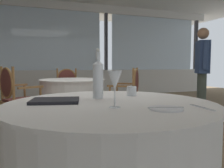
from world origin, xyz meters
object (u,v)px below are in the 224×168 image
at_px(wine_glass, 115,81).
at_px(dining_chair_1_0, 16,95).
at_px(water_bottle, 98,78).
at_px(menu_book, 55,101).
at_px(diner_person_0, 202,66).
at_px(dining_chair_1_2, 67,86).
at_px(dining_chair_1_1, 128,92).
at_px(side_plate, 166,109).
at_px(water_tumbler, 132,91).

distance_m(wine_glass, dining_chair_1_0, 2.44).
bearing_deg(water_bottle, dining_chair_1_0, 108.61).
distance_m(menu_book, dining_chair_1_0, 2.06).
bearing_deg(water_bottle, diner_person_0, 36.54).
bearing_deg(dining_chair_1_2, diner_person_0, 64.72).
xyz_separation_m(dining_chair_1_1, diner_person_0, (1.65, 0.19, 0.43)).
xyz_separation_m(dining_chair_1_1, dining_chair_1_2, (-0.75, 1.54, -0.01)).
relative_size(water_bottle, wine_glass, 1.73).
height_order(water_bottle, menu_book, water_bottle).
relative_size(dining_chair_1_1, dining_chair_1_2, 1.03).
distance_m(water_bottle, dining_chair_1_2, 3.39).
relative_size(dining_chair_1_0, dining_chair_1_2, 1.05).
height_order(side_plate, menu_book, menu_book).
relative_size(wine_glass, dining_chair_1_2, 0.22).
height_order(menu_book, dining_chair_1_1, dining_chair_1_1).
relative_size(water_tumbler, dining_chair_1_1, 0.08).
bearing_deg(wine_glass, water_bottle, 87.18).
bearing_deg(dining_chair_1_0, menu_book, -106.42).
height_order(wine_glass, dining_chair_1_0, dining_chair_1_0).
relative_size(water_tumbler, dining_chair_1_0, 0.08).
bearing_deg(dining_chair_1_1, side_plate, 104.51).
relative_size(water_bottle, dining_chair_1_1, 0.38).
distance_m(dining_chair_1_1, dining_chair_1_2, 1.71).
relative_size(wine_glass, water_tumbler, 2.76).
bearing_deg(dining_chair_1_0, water_tumbler, -89.66).
distance_m(wine_glass, dining_chair_1_2, 3.79).
bearing_deg(menu_book, wine_glass, -33.14).
bearing_deg(wine_glass, dining_chair_1_1, 64.06).
bearing_deg(dining_chair_1_1, dining_chair_1_0, 30.01).
height_order(water_tumbler, dining_chair_1_0, dining_chair_1_0).
distance_m(water_bottle, wine_glass, 0.39).
distance_m(side_plate, wine_glass, 0.32).
xyz_separation_m(wine_glass, menu_book, (-0.29, 0.31, -0.14)).
xyz_separation_m(side_plate, menu_book, (-0.53, 0.46, 0.01)).
xyz_separation_m(water_bottle, dining_chair_1_2, (0.31, 3.36, -0.36)).
relative_size(dining_chair_1_2, diner_person_0, 0.54).
bearing_deg(dining_chair_1_2, side_plate, 2.76).
height_order(side_plate, dining_chair_1_2, dining_chair_1_2).
bearing_deg(diner_person_0, dining_chair_1_0, -152.44).
bearing_deg(side_plate, wine_glass, 148.26).
bearing_deg(dining_chair_1_1, menu_book, 88.24).
distance_m(side_plate, diner_person_0, 3.57).
height_order(dining_chair_1_1, dining_chair_1_2, dining_chair_1_1).
relative_size(side_plate, dining_chair_1_2, 0.20).
xyz_separation_m(menu_book, dining_chair_1_2, (0.62, 3.44, -0.22)).
bearing_deg(water_tumbler, dining_chair_1_2, 89.64).
relative_size(side_plate, diner_person_0, 0.11).
relative_size(menu_book, diner_person_0, 0.18).
xyz_separation_m(water_tumbler, menu_book, (-0.60, -0.12, -0.03)).
xyz_separation_m(side_plate, dining_chair_1_0, (-0.87, 2.48, -0.19)).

